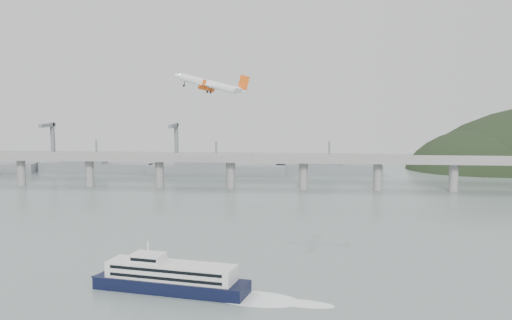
{
  "coord_description": "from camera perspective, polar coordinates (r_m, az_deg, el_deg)",
  "views": [
    {
      "loc": [
        22.43,
        -205.28,
        65.21
      ],
      "look_at": [
        0.0,
        55.0,
        36.0
      ],
      "focal_mm": 42.0,
      "sensor_mm": 36.0,
      "label": 1
    }
  ],
  "objects": [
    {
      "name": "ground",
      "position": [
        216.56,
        -1.27,
        -11.15
      ],
      "size": [
        900.0,
        900.0,
        0.0
      ],
      "primitive_type": "plane",
      "color": "slate",
      "rests_on": "ground"
    },
    {
      "name": "distant_fleet",
      "position": [
        506.29,
        -15.67,
        -0.55
      ],
      "size": [
        453.0,
        60.9,
        40.0
      ],
      "color": "slate",
      "rests_on": "ground"
    },
    {
      "name": "airliner",
      "position": [
        288.7,
        -4.33,
        7.19
      ],
      "size": [
        37.91,
        34.44,
        11.77
      ],
      "rotation": [
        0.05,
        -0.24,
        3.0
      ],
      "color": "white",
      "rests_on": "ground"
    },
    {
      "name": "bridge",
      "position": [
        408.74,
        1.58,
        -0.3
      ],
      "size": [
        800.0,
        22.0,
        23.9
      ],
      "color": "gray",
      "rests_on": "ground"
    },
    {
      "name": "ferry",
      "position": [
        203.87,
        -8.07,
        -11.05
      ],
      "size": [
        84.8,
        27.34,
        16.13
      ],
      "rotation": [
        0.0,
        0.0,
        -0.2
      ],
      "color": "black",
      "rests_on": "ground"
    }
  ]
}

